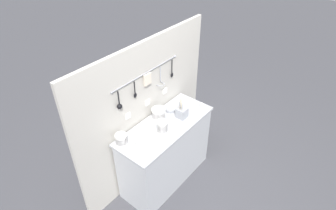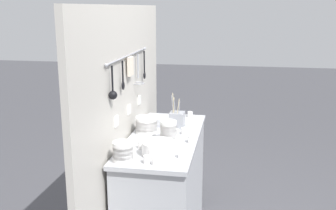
% 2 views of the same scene
% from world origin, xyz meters
% --- Properties ---
extents(counter, '(1.26, 0.51, 0.91)m').
position_xyz_m(counter, '(0.00, 0.00, 0.46)').
color(counter, '#ADAFB5').
rests_on(counter, ground).
extents(back_wall, '(2.06, 0.11, 1.85)m').
position_xyz_m(back_wall, '(-0.00, 0.29, 0.93)').
color(back_wall, '#BCB7AD').
rests_on(back_wall, ground).
extents(bowl_stack_wide_centre, '(0.12, 0.12, 0.15)m').
position_xyz_m(bowl_stack_wide_centre, '(-0.12, -0.05, 0.98)').
color(bowl_stack_wide_centre, white).
rests_on(bowl_stack_wide_centre, counter).
extents(bowl_stack_nested_right, '(0.16, 0.16, 0.13)m').
position_xyz_m(bowl_stack_nested_right, '(0.05, 0.14, 0.97)').
color(bowl_stack_nested_right, white).
rests_on(bowl_stack_nested_right, counter).
extents(bowl_stack_tall_left, '(0.12, 0.12, 0.13)m').
position_xyz_m(bowl_stack_tall_left, '(-0.53, 0.16, 0.97)').
color(bowl_stack_tall_left, white).
rests_on(bowl_stack_tall_left, counter).
extents(plate_stack, '(0.22, 0.22, 0.09)m').
position_xyz_m(plate_stack, '(-0.38, -0.04, 0.95)').
color(plate_stack, white).
rests_on(plate_stack, counter).
extents(steel_mixing_bowl, '(0.12, 0.12, 0.03)m').
position_xyz_m(steel_mixing_bowl, '(0.24, 0.12, 0.92)').
color(steel_mixing_bowl, '#93969E').
rests_on(steel_mixing_bowl, counter).
extents(cutlery_caddy, '(0.11, 0.11, 0.28)m').
position_xyz_m(cutlery_caddy, '(0.23, -0.06, 0.97)').
color(cutlery_caddy, '#93969E').
rests_on(cutlery_caddy, counter).
extents(cup_beside_plates, '(0.04, 0.04, 0.05)m').
position_xyz_m(cup_beside_plates, '(0.07, -0.14, 0.93)').
color(cup_beside_plates, white).
rests_on(cup_beside_plates, counter).
extents(cup_edge_far, '(0.04, 0.04, 0.05)m').
position_xyz_m(cup_edge_far, '(-0.54, 0.01, 0.93)').
color(cup_edge_far, white).
rests_on(cup_edge_far, counter).
extents(cup_back_left, '(0.04, 0.04, 0.05)m').
position_xyz_m(cup_back_left, '(-0.55, -0.05, 0.93)').
color(cup_back_left, white).
rests_on(cup_back_left, counter).
extents(cup_edge_near, '(0.04, 0.04, 0.05)m').
position_xyz_m(cup_edge_near, '(-0.28, 0.11, 0.93)').
color(cup_edge_near, white).
rests_on(cup_edge_near, counter).
extents(cup_mid_row, '(0.04, 0.04, 0.05)m').
position_xyz_m(cup_mid_row, '(-0.11, -0.21, 0.93)').
color(cup_mid_row, white).
rests_on(cup_mid_row, counter).
extents(cup_front_right, '(0.04, 0.04, 0.05)m').
position_xyz_m(cup_front_right, '(0.55, -0.13, 0.93)').
color(cup_front_right, white).
rests_on(cup_front_right, counter).
extents(cup_centre, '(0.04, 0.04, 0.05)m').
position_xyz_m(cup_centre, '(0.02, -0.09, 0.93)').
color(cup_centre, white).
rests_on(cup_centre, counter).
extents(cup_by_caddy, '(0.04, 0.04, 0.05)m').
position_xyz_m(cup_by_caddy, '(-0.41, -0.19, 0.93)').
color(cup_by_caddy, white).
rests_on(cup_by_caddy, counter).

